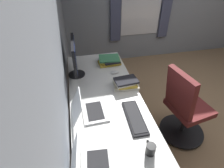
{
  "coord_description": "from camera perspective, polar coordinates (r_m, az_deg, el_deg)",
  "views": [
    {
      "loc": [
        -1.35,
        1.95,
        1.93
      ],
      "look_at": [
        -0.05,
        1.66,
        0.95
      ],
      "focal_mm": 28.55,
      "sensor_mm": 36.0,
      "label": 1
    }
  ],
  "objects": [
    {
      "name": "laptop_left",
      "position": [
        1.33,
        -7.4,
        -23.89
      ],
      "size": [
        0.33,
        0.33,
        0.23
      ],
      "color": "white",
      "rests_on": "desk"
    },
    {
      "name": "book_stack_far",
      "position": [
        2.4,
        -0.67,
        7.52
      ],
      "size": [
        0.25,
        0.31,
        0.08
      ],
      "color": "gold",
      "rests_on": "desk"
    },
    {
      "name": "wall_back",
      "position": [
        1.51,
        -19.07,
        9.55
      ],
      "size": [
        4.81,
        0.1,
        2.6
      ],
      "primitive_type": "cube",
      "color": "#8C939E",
      "rests_on": "ground"
    },
    {
      "name": "desk",
      "position": [
        1.83,
        -1.54,
        -7.34
      ],
      "size": [
        2.12,
        0.73,
        0.73
      ],
      "color": "white",
      "rests_on": "ground"
    },
    {
      "name": "drawer_pedestal",
      "position": [
        1.91,
        -0.68,
        -19.53
      ],
      "size": [
        0.4,
        0.51,
        0.69
      ],
      "color": "white",
      "rests_on": "ground"
    },
    {
      "name": "book_stack_near",
      "position": [
        1.96,
        4.46,
        0.3
      ],
      "size": [
        0.22,
        0.29,
        0.1
      ],
      "color": "beige",
      "rests_on": "desk"
    },
    {
      "name": "monitor_primary",
      "position": [
        2.1,
        -11.91,
        8.65
      ],
      "size": [
        0.51,
        0.2,
        0.44
      ],
      "color": "black",
      "rests_on": "desk"
    },
    {
      "name": "office_chair",
      "position": [
        2.27,
        22.08,
        -7.52
      ],
      "size": [
        0.56,
        0.58,
        0.97
      ],
      "color": "maroon",
      "rests_on": "ground"
    },
    {
      "name": "laptop_leftmost",
      "position": [
        1.66,
        -7.79,
        -8.03
      ],
      "size": [
        0.31,
        0.33,
        0.21
      ],
      "color": "white",
      "rests_on": "desk"
    },
    {
      "name": "mouse_spare",
      "position": [
        2.2,
        0.84,
        3.81
      ],
      "size": [
        0.06,
        0.1,
        0.03
      ],
      "primitive_type": "ellipsoid",
      "color": "silver",
      "rests_on": "desk"
    },
    {
      "name": "curtain_far",
      "position": [
        3.58,
        1.2,
        25.3
      ],
      "size": [
        0.05,
        0.2,
        1.55
      ],
      "primitive_type": "cube",
      "color": "#4C5170"
    },
    {
      "name": "keyboard_main",
      "position": [
        1.64,
        7.24,
        -10.46
      ],
      "size": [
        0.42,
        0.15,
        0.02
      ],
      "color": "black",
      "rests_on": "desk"
    },
    {
      "name": "coffee_mug",
      "position": [
        1.42,
        12.22,
        -19.66
      ],
      "size": [
        0.11,
        0.07,
        0.09
      ],
      "color": "black",
      "rests_on": "desk"
    }
  ]
}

